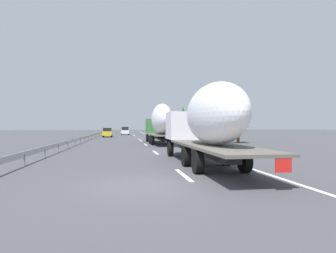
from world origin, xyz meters
name	(u,v)px	position (x,y,z in m)	size (l,w,h in m)	color
ground_plane	(128,139)	(40.00, 0.00, 0.00)	(260.00, 260.00, 0.00)	#424247
lane_stripe_0	(183,175)	(2.00, -1.80, 0.00)	(3.20, 0.20, 0.01)	white
lane_stripe_1	(156,153)	(12.77, -1.80, 0.00)	(3.20, 0.20, 0.01)	white
lane_stripe_2	(146,145)	(23.10, -1.80, 0.00)	(3.20, 0.20, 0.01)	white
lane_stripe_3	(141,141)	(31.86, -1.80, 0.00)	(3.20, 0.20, 0.01)	white
lane_stripe_4	(139,139)	(37.25, -1.80, 0.00)	(3.20, 0.20, 0.01)	white
lane_stripe_5	(134,136)	(56.53, -1.80, 0.00)	(3.20, 0.20, 0.01)	white
lane_stripe_6	(134,135)	(61.65, -1.80, 0.00)	(3.20, 0.20, 0.01)	white
lane_stripe_7	(132,134)	(74.23, -1.80, 0.00)	(3.20, 0.20, 0.01)	white
edge_line_right	(156,137)	(45.00, -5.50, 0.00)	(110.00, 0.20, 0.01)	white
truck_lead	(160,122)	(23.84, -3.60, 2.64)	(13.51, 2.55, 4.68)	#387038
truck_trailing	(206,121)	(4.67, -3.60, 2.39)	(14.13, 2.55, 4.19)	silver
car_yellow_coupe	(107,132)	(47.95, 3.83, 0.92)	(4.41, 1.78, 1.82)	gold
car_white_van	(125,131)	(62.42, 0.28, 0.99)	(4.55, 1.90, 1.98)	white
car_black_suv	(125,130)	(84.33, 0.08, 0.96)	(4.10, 1.87, 1.93)	black
road_sign	(161,126)	(46.50, -6.70, 2.12)	(0.10, 0.90, 3.06)	gray
tree_0	(183,118)	(54.76, -12.83, 4.13)	(3.41, 3.41, 6.59)	#472D19
tree_1	(208,117)	(36.67, -13.29, 3.62)	(3.34, 3.34, 5.77)	#472D19
tree_2	(223,114)	(28.57, -13.05, 3.79)	(2.74, 2.74, 6.18)	#472D19
tree_3	(238,106)	(24.17, -13.45, 4.61)	(2.55, 2.55, 7.28)	#472D19
guardrail_median	(94,135)	(43.00, 6.00, 0.58)	(94.00, 0.10, 0.76)	#9EA0A5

